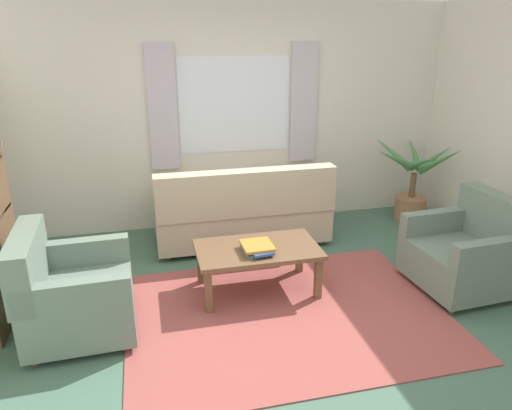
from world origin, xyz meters
TOP-DOWN VIEW (x-y plane):
  - ground_plane at (0.00, 0.00)m, footprint 6.24×6.24m
  - wall_back at (0.00, 2.26)m, footprint 5.32×0.12m
  - window_with_curtains at (0.00, 2.18)m, footprint 1.98×0.07m
  - area_rug at (0.00, 0.00)m, footprint 2.66×1.98m
  - couch at (-0.06, 1.53)m, footprint 1.90×0.82m
  - armchair_left at (-1.71, 0.16)m, footprint 0.85×0.87m
  - armchair_right at (1.75, 0.08)m, footprint 0.87×0.89m
  - coffee_table at (-0.15, 0.45)m, footprint 1.10×0.64m
  - book_stack_on_table at (-0.17, 0.38)m, footprint 0.27×0.34m
  - potted_plant at (2.14, 1.71)m, footprint 1.07×1.15m

SIDE VIEW (x-z plane):
  - ground_plane at x=0.00m, z-range 0.00..0.00m
  - area_rug at x=0.00m, z-range 0.00..0.01m
  - armchair_left at x=-1.71m, z-range -0.09..0.79m
  - armchair_right at x=1.75m, z-range -0.09..0.79m
  - couch at x=-0.06m, z-range -0.09..0.83m
  - coffee_table at x=-0.15m, z-range 0.16..0.60m
  - potted_plant at x=2.14m, z-range -0.09..0.99m
  - book_stack_on_table at x=-0.17m, z-range 0.44..0.51m
  - wall_back at x=0.00m, z-range 0.00..2.60m
  - window_with_curtains at x=0.00m, z-range 0.75..2.15m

